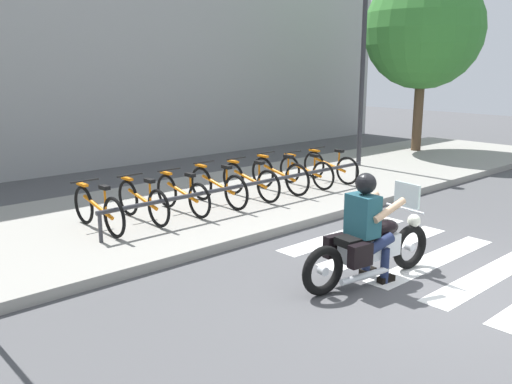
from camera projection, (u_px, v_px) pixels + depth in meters
The scene contains 20 objects.
ground_plane at pixel (456, 293), 6.68m from camera, with size 48.00×48.00×0.00m, color #4C4C4F.
sidewalk at pixel (198, 206), 10.48m from camera, with size 24.00×4.40×0.15m, color gray.
crosswalk_stripe_2 at pixel (488, 275), 7.23m from camera, with size 2.80×0.40×0.01m, color white.
crosswalk_stripe_3 at pixel (434, 260), 7.81m from camera, with size 2.80×0.40×0.01m, color white.
crosswalk_stripe_4 at pixel (386, 246), 8.38m from camera, with size 2.80×0.40×0.01m, color white.
crosswalk_stripe_5 at pixel (345, 235), 8.96m from camera, with size 2.80×0.40×0.01m, color white.
motorcycle at pixel (370, 247), 6.96m from camera, with size 2.17×0.74×1.21m.
rider at pixel (367, 220), 6.84m from camera, with size 0.68×0.59×1.43m.
bicycle_0 at pixel (98, 209), 8.59m from camera, with size 0.48×1.65×0.77m.
bicycle_1 at pixel (143, 201), 9.12m from camera, with size 0.48×1.59×0.76m.
bicycle_2 at pixel (182, 194), 9.64m from camera, with size 0.48×1.60×0.75m.
bicycle_3 at pixel (218, 187), 10.15m from camera, with size 0.48×1.68×0.79m.
bicycle_4 at pixel (250, 181), 10.68m from camera, with size 0.48×1.66×0.77m.
bicycle_5 at pixel (279, 175), 11.19m from camera, with size 0.48×1.66×0.80m.
bicycle_6 at pixel (306, 171), 11.72m from camera, with size 0.48×1.56×0.73m.
bicycle_7 at pixel (330, 166), 12.24m from camera, with size 0.48×1.58×0.75m.
bike_rack at pixel (254, 185), 10.00m from camera, with size 6.18×0.07×0.49m.
street_lamp at pixel (363, 61), 13.71m from camera, with size 0.28×0.28×4.68m.
tree_near_rack at pixel (424, 29), 15.98m from camera, with size 3.47×3.47×5.46m.
building_backdrop at pixel (62, 40), 13.86m from camera, with size 24.00×1.20×6.63m, color #9E9E9E.
Camera 1 is at (-5.98, -2.98, 2.72)m, focal length 38.45 mm.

